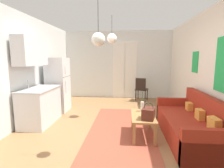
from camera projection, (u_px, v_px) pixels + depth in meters
ground_plane at (108, 140)px, 3.53m from camera, size 4.82×8.01×0.10m
wall_back at (118, 65)px, 7.02m from camera, size 4.42×0.13×2.68m
wall_left at (2, 71)px, 3.50m from camera, size 0.12×7.61×2.68m
area_rug at (121, 129)px, 3.96m from camera, size 1.41×3.07×0.01m
couch at (192, 125)px, 3.45m from camera, size 0.87×2.05×0.88m
coffee_table at (143, 118)px, 3.54m from camera, size 0.47×0.87×0.45m
bamboo_vase at (142, 106)px, 3.78m from camera, size 0.08×0.08×0.43m
handbag at (148, 113)px, 3.30m from camera, size 0.29×0.33×0.32m
refrigerator at (58, 85)px, 5.24m from camera, size 0.59×0.64×1.62m
kitchen_counter at (38, 92)px, 4.21m from camera, size 0.64×1.17×2.10m
accent_chair at (141, 88)px, 6.48m from camera, size 0.53×0.52×0.88m
pendant_lamp_near at (98, 39)px, 2.59m from camera, size 0.21×0.21×0.90m
pendant_lamp_far at (112, 38)px, 4.44m from camera, size 0.25×0.25×0.70m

